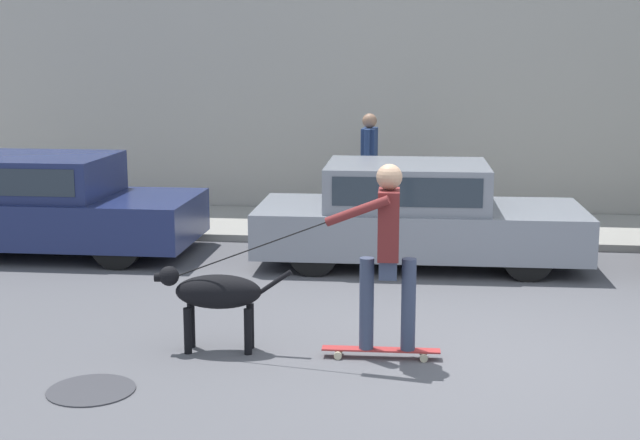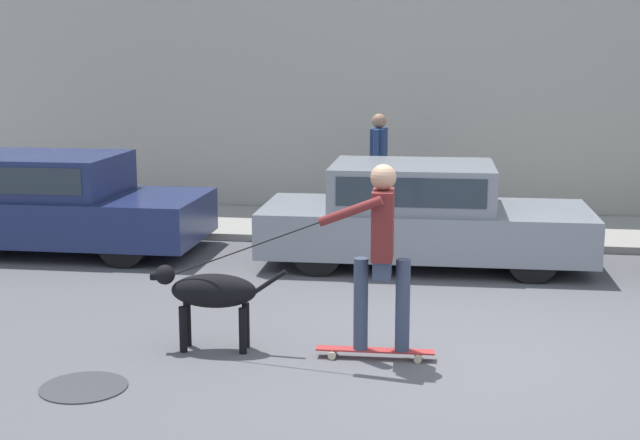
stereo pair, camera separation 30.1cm
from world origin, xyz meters
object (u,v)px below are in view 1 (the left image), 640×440
(skateboarder, at_px, (387,248))
(pedestrian_with_bag, at_px, (369,162))
(parked_car_0, at_px, (40,206))
(parked_car_1, at_px, (416,216))
(dog, at_px, (215,294))

(skateboarder, height_order, pedestrian_with_bag, pedestrian_with_bag)
(pedestrian_with_bag, bearing_deg, parked_car_0, -149.10)
(parked_car_1, height_order, dog, parked_car_1)
(parked_car_0, bearing_deg, parked_car_1, -0.69)
(parked_car_1, relative_size, dog, 3.35)
(parked_car_1, bearing_deg, pedestrian_with_bag, 107.55)
(parked_car_0, distance_m, skateboarder, 6.07)
(dog, bearing_deg, pedestrian_with_bag, -103.93)
(parked_car_1, distance_m, pedestrian_with_bag, 2.33)
(parked_car_0, height_order, skateboarder, skateboarder)
(dog, relative_size, skateboarder, 0.51)
(skateboarder, distance_m, pedestrian_with_bag, 5.84)
(pedestrian_with_bag, bearing_deg, parked_car_1, -66.80)
(parked_car_1, bearing_deg, dog, -116.83)
(parked_car_0, height_order, parked_car_1, parked_car_0)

